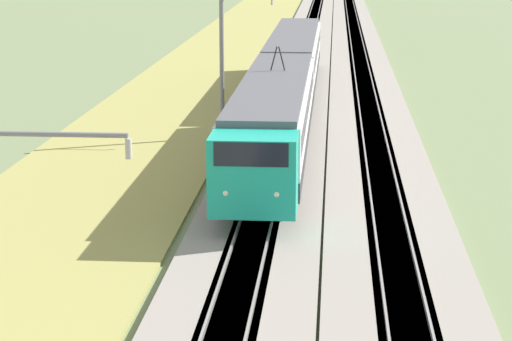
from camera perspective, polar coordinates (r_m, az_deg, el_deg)
The scene contains 7 objects.
ballast_main at distance 60.92m, azimuth 2.08°, elevation 4.27°, with size 240.00×4.40×0.30m.
ballast_adjacent at distance 60.90m, azimuth 6.31°, elevation 4.19°, with size 240.00×4.40×0.30m.
track_main at distance 60.92m, azimuth 2.08°, elevation 4.27°, with size 240.00×1.57×0.45m.
track_adjacent at distance 60.90m, azimuth 6.31°, elevation 4.20°, with size 240.00×1.57×0.45m.
grass_verge at distance 61.60m, azimuth -4.35°, elevation 4.25°, with size 240.00×8.54×0.12m.
passenger_train at distance 52.41m, azimuth 1.70°, elevation 5.13°, with size 42.95×2.95×4.89m.
catenary_mast_mid at distance 48.12m, azimuth -1.89°, elevation 6.48°, with size 0.22×2.56×7.77m.
Camera 1 is at (-10.09, -2.53, 9.83)m, focal length 70.00 mm.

